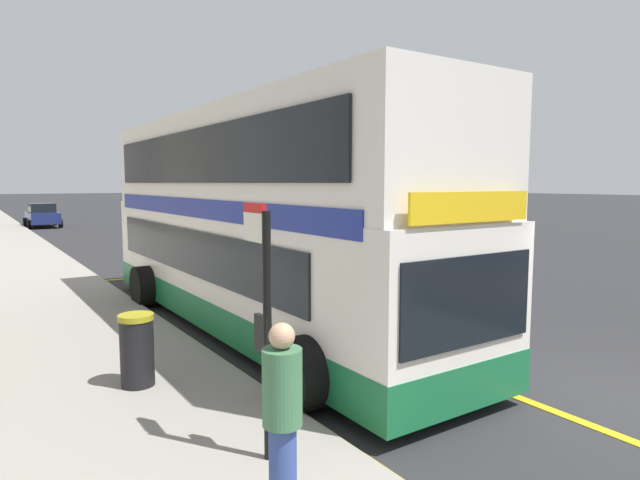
# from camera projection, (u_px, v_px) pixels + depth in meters

# --- Properties ---
(ground_plane) EXTENTS (260.00, 260.00, 0.00)m
(ground_plane) POSITION_uv_depth(u_px,v_px,m) (105.00, 231.00, 33.65)
(ground_plane) COLOR #28282B
(double_decker_bus) EXTENTS (3.23, 11.36, 4.40)m
(double_decker_bus) POSITION_uv_depth(u_px,v_px,m) (253.00, 229.00, 11.01)
(double_decker_bus) COLOR white
(double_decker_bus) RESTS_ON ground
(bus_bay_markings) EXTENTS (3.00, 14.98, 0.01)m
(bus_bay_markings) POSITION_uv_depth(u_px,v_px,m) (254.00, 328.00, 11.14)
(bus_bay_markings) COLOR gold
(bus_bay_markings) RESTS_ON ground
(bus_stop_sign) EXTENTS (0.09, 0.51, 2.65)m
(bus_stop_sign) POSITION_uv_depth(u_px,v_px,m) (264.00, 310.00, 5.51)
(bus_stop_sign) COLOR black
(bus_stop_sign) RESTS_ON pavement_near
(parked_car_navy_kerbside) EXTENTS (2.09, 4.20, 1.62)m
(parked_car_navy_kerbside) POSITION_uv_depth(u_px,v_px,m) (42.00, 215.00, 36.39)
(parked_car_navy_kerbside) COLOR navy
(parked_car_navy_kerbside) RESTS_ON ground
(pedestrian_waiting_near_sign) EXTENTS (0.34, 0.34, 1.71)m
(pedestrian_waiting_near_sign) POSITION_uv_depth(u_px,v_px,m) (282.00, 413.00, 4.52)
(pedestrian_waiting_near_sign) COLOR #33478C
(pedestrian_waiting_near_sign) RESTS_ON pavement_near
(litter_bin) EXTENTS (0.49, 0.49, 1.03)m
(litter_bin) POSITION_uv_depth(u_px,v_px,m) (137.00, 350.00, 7.57)
(litter_bin) COLOR black
(litter_bin) RESTS_ON pavement_near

